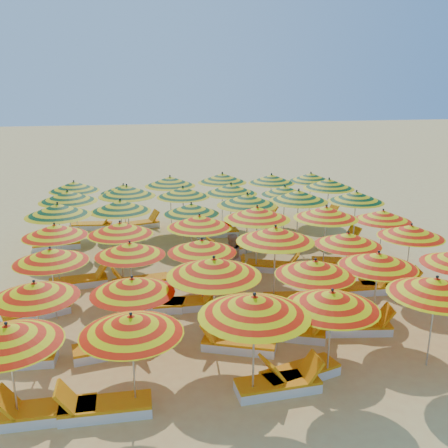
{
  "coord_description": "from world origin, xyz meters",
  "views": [
    {
      "loc": [
        -3.14,
        -14.63,
        6.03
      ],
      "look_at": [
        0.0,
        0.5,
        1.6
      ],
      "focal_mm": 40.0,
      "sensor_mm": 36.0,
      "label": 1
    }
  ],
  "objects": [
    {
      "name": "lounger_1",
      "position": [
        -3.72,
        -6.32,
        0.15
      ],
      "size": [
        1.75,
        0.64,
        0.69
      ],
      "rotation": [
        0.0,
        0.0,
        3.11
      ],
      "color": "white",
      "rests_on": "ground"
    },
    {
      "name": "umbrella_1",
      "position": [
        -3.13,
        -6.28,
        1.79
      ],
      "size": [
        2.29,
        2.29,
        2.03
      ],
      "color": "silver",
      "rests_on": "ground"
    },
    {
      "name": "lounger_19",
      "position": [
        3.86,
        0.02,
        0.15
      ],
      "size": [
        1.83,
        1.06,
        0.69
      ],
      "rotation": [
        0.0,
        0.0,
        -0.3
      ],
      "color": "white",
      "rests_on": "ground"
    },
    {
      "name": "umbrella_16",
      "position": [
        3.0,
        -2.25,
        1.76
      ],
      "size": [
        2.44,
        2.44,
        2.0
      ],
      "color": "silver",
      "rests_on": "ground"
    },
    {
      "name": "lounger_3",
      "position": [
        0.25,
        -5.97,
        0.15
      ],
      "size": [
        1.82,
        1.03,
        0.69
      ],
      "rotation": [
        0.0,
        0.0,
        3.42
      ],
      "color": "white",
      "rests_on": "ground"
    },
    {
      "name": "umbrella_2",
      "position": [
        -0.85,
        -6.4,
        1.99
      ],
      "size": [
        2.24,
        2.24,
        2.27
      ],
      "color": "silver",
      "rests_on": "ground"
    },
    {
      "name": "lounger_12",
      "position": [
        1.47,
        -2.44,
        0.15
      ],
      "size": [
        1.8,
        0.82,
        0.69
      ],
      "rotation": [
        0.0,
        0.0,
        -0.14
      ],
      "color": "white",
      "rests_on": "ground"
    },
    {
      "name": "umbrella_24",
      "position": [
        -5.25,
        1.9,
        2.0
      ],
      "size": [
        2.66,
        2.66,
        2.27
      ],
      "color": "silver",
      "rests_on": "ground"
    },
    {
      "name": "umbrella_34",
      "position": [
        3.3,
        4.29,
        1.77
      ],
      "size": [
        2.36,
        2.36,
        2.01
      ],
      "color": "silver",
      "rests_on": "ground"
    },
    {
      "name": "lounger_17",
      "position": [
        -0.28,
        -0.04,
        0.15
      ],
      "size": [
        1.81,
        0.89,
        0.69
      ],
      "rotation": [
        0.0,
        0.0,
        -0.19
      ],
      "color": "white",
      "rests_on": "ground"
    },
    {
      "name": "umbrella_3",
      "position": [
        0.85,
        -6.08,
        1.81
      ],
      "size": [
        2.26,
        2.26,
        2.06
      ],
      "color": "silver",
      "rests_on": "ground"
    },
    {
      "name": "lounger_8",
      "position": [
        2.41,
        -4.32,
        0.15
      ],
      "size": [
        1.81,
        0.87,
        0.69
      ],
      "rotation": [
        0.0,
        0.0,
        -0.17
      ],
      "color": "white",
      "rests_on": "ground"
    },
    {
      "name": "umbrella_9",
      "position": [
        1.21,
        -4.26,
        1.79
      ],
      "size": [
        2.13,
        2.13,
        2.04
      ],
      "color": "silver",
      "rests_on": "ground"
    },
    {
      "name": "umbrella_23",
      "position": [
        5.24,
        -0.13,
        1.76
      ],
      "size": [
        2.09,
        2.09,
        2.0
      ],
      "color": "silver",
      "rests_on": "ground"
    },
    {
      "name": "umbrella_22",
      "position": [
        3.26,
        -0.03,
        1.95
      ],
      "size": [
        2.59,
        2.59,
        2.21
      ],
      "color": "silver",
      "rests_on": "ground"
    },
    {
      "name": "beachgoer_b",
      "position": [
        0.03,
        -0.49,
        0.78
      ],
      "size": [
        0.96,
        0.93,
        1.56
      ],
      "primitive_type": "imported",
      "rotation": [
        0.0,
        0.0,
        3.77
      ],
      "color": "tan",
      "rests_on": "ground"
    },
    {
      "name": "umbrella_10",
      "position": [
        2.91,
        -4.14,
        1.81
      ],
      "size": [
        2.35,
        2.35,
        2.06
      ],
      "color": "silver",
      "rests_on": "ground"
    },
    {
      "name": "lounger_2",
      "position": [
        -0.25,
        -6.28,
        0.15
      ],
      "size": [
        1.75,
        0.65,
        0.69
      ],
      "rotation": [
        0.0,
        0.0,
        0.04
      ],
      "color": "white",
      "rests_on": "ground"
    },
    {
      "name": "umbrella_39",
      "position": [
        1.13,
        6.31,
        1.99
      ],
      "size": [
        2.3,
        2.3,
        2.26
      ],
      "color": "silver",
      "rests_on": "ground"
    },
    {
      "name": "umbrella_31",
      "position": [
        -2.99,
        4.29,
        2.02
      ],
      "size": [
        2.83,
        2.83,
        2.3
      ],
      "color": "silver",
      "rests_on": "ground"
    },
    {
      "name": "umbrella_17",
      "position": [
        5.08,
        -2.06,
        1.81
      ],
      "size": [
        2.38,
        2.38,
        2.05
      ],
      "color": "silver",
      "rests_on": "ground"
    },
    {
      "name": "umbrella_19",
      "position": [
        -3.28,
        -0.1,
        1.82
      ],
      "size": [
        1.96,
        1.96,
        2.07
      ],
      "color": "silver",
      "rests_on": "ground"
    },
    {
      "name": "lounger_15",
      "position": [
        -4.58,
        0.12,
        0.15
      ],
      "size": [
        1.79,
        0.79,
        0.69
      ],
      "rotation": [
        0.0,
        0.0,
        0.13
      ],
      "color": "white",
      "rests_on": "ground"
    },
    {
      "name": "lounger_7",
      "position": [
        0.71,
        -4.24,
        0.15
      ],
      "size": [
        1.82,
        1.2,
        0.69
      ],
      "rotation": [
        0.0,
        0.0,
        -0.39
      ],
      "color": "white",
      "rests_on": "ground"
    },
    {
      "name": "lounger_21",
      "position": [
        4.79,
        2.05,
        0.15
      ],
      "size": [
        1.82,
        1.03,
        0.69
      ],
      "rotation": [
        0.0,
        0.0,
        0.28
      ],
      "color": "white",
      "rests_on": "ground"
    },
    {
      "name": "umbrella_18",
      "position": [
        -5.17,
        0.17,
        1.8
      ],
      "size": [
        2.03,
        2.03,
        2.04
      ],
      "color": "silver",
      "rests_on": "ground"
    },
    {
      "name": "umbrella_33",
      "position": [
        1.05,
        4.2,
        1.95
      ],
      "size": [
        2.42,
        2.42,
        2.21
      ],
      "color": "silver",
      "rests_on": "ground"
    },
    {
      "name": "lounger_25",
      "position": [
        -2.51,
        6.13,
        0.15
      ],
      "size": [
        1.82,
        1.03,
        0.69
      ],
      "rotation": [
        0.0,
        0.0,
        0.28
      ],
      "color": "white",
      "rests_on": "ground"
    },
    {
      "name": "umbrella_20",
      "position": [
        -0.88,
        -0.03,
        1.89
      ],
      "size": [
        2.13,
        2.13,
        2.14
      ],
      "color": "silver",
      "rests_on": "ground"
    },
    {
      "name": "lounger_26",
      "position": [
        2.78,
        6.17,
        0.15
      ],
      "size": [
        1.75,
        0.63,
        0.69
      ],
      "rotation": [
        0.0,
        0.0,
        0.03
      ],
      "color": "white",
      "rests_on": "ground"
    },
    {
      "name": "umbrella_29",
      "position": [
        5.3,
        1.97,
        1.93
      ],
      "size": [
        2.46,
        2.46,
        2.19
      ],
      "color": "silver",
      "rests_on": "ground"
    },
    {
      "name": "lounger_23",
      "position": [
        0.45,
        4.31,
        0.15
      ],
      "size": [
        1.73,
        0.59,
        0.69
      ],
      "rotation": [
        0.0,
        0.0,
        3.15
      ],
      "color": "white",
      "rests_on": "ground"
    },
    {
      "name": "lounger_9",
      "position": [
        -5.63,
        -1.82,
        0.15
      ],
      "size": [
        1.83,
        1.13,
        0.69
      ],
      "rotation": [
        0.0,
        0.0,
        3.49
      ],
      "color": "white",
      "rests_on": "ground"
    },
    {
      "name": "umbrella_35",
      "position": [
        5.21,
        4.29,
        1.97
      ],
      "size": [
        2.73,
        2.73,
        2.23
      ],
      "color": "silver",
      "rests_on": "ground"
    },
    {
      "name": "umbrella_13",
      "position": [
        -3.04,
        -1.88,
        1.75
      ],
      "size": [
        2.28,
        2.28,
        1.99
      ],
      "color": "silver",
      "rests_on": "ground"
    },
    {
      "name": "umbrella_4",
      "position": [
        3.21,
        -6.03,
        1.88
      ],
      "size": [
        2.58,
        2.58,
        2.13
      ],
      "color": "silver",
      "rests_on": "ground"
    },
    {
      "name": "lounger_22",
      "position": [
        -5.63,
        3.95,
        0.15
      ],
      "size": [
        1.79,
        0.79,
        0.69
      ],
      "rotation": [
        0.0,
        0.0,
        0.12
      ],
      "color": "white",
      "rests_on": "ground"
    },
    {
      "name": "lounger_5",
      "position": [
        -3.56,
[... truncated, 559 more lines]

